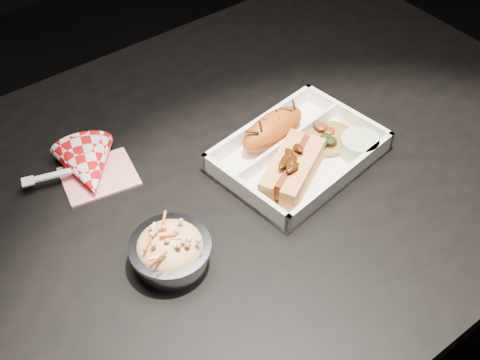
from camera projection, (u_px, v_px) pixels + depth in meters
name	position (u px, v px, depth m)	size (l,w,h in m)	color
dining_table	(237.00, 207.00, 1.01)	(1.20, 0.80, 0.75)	black
food_tray	(298.00, 156.00, 0.95)	(0.27, 0.21, 0.04)	white
fried_pastry	(273.00, 129.00, 0.96)	(0.13, 0.05, 0.05)	#B14E11
hotdog	(292.00, 168.00, 0.90)	(0.14, 0.11, 0.06)	#E49B4E
fried_rice_mound	(330.00, 134.00, 0.97)	(0.09, 0.07, 0.03)	#AF8032
cupcake_liner	(359.00, 146.00, 0.95)	(0.06, 0.06, 0.03)	#B6D09D
foil_coleslaw_cup	(170.00, 249.00, 0.80)	(0.11, 0.11, 0.07)	silver
napkin_fork	(89.00, 169.00, 0.92)	(0.17, 0.13, 0.10)	red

